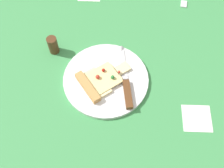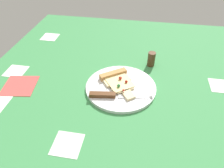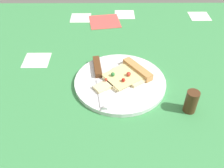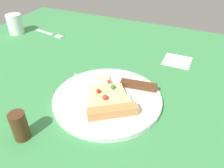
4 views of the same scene
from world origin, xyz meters
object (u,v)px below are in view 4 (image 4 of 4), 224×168
object	(u,v)px
pizza_slice	(109,101)
knife	(122,83)
plate	(107,99)
pepper_shaker	(20,126)
drinking_glass	(15,24)
fork	(50,34)

from	to	relation	value
pizza_slice	knife	world-z (taller)	pizza_slice
plate	knife	xyz separation A→B (cm)	(-6.69, 1.53, 1.26)
plate	pepper_shaker	size ratio (longest dim) A/B	4.19
plate	pizza_slice	size ratio (longest dim) A/B	1.53
drinking_glass	fork	world-z (taller)	drinking_glass
plate	drinking_glass	size ratio (longest dim) A/B	3.56
pizza_slice	fork	distance (cm)	53.44
drinking_glass	pizza_slice	bearing A→B (deg)	63.94
knife	pepper_shaker	xyz separation A→B (cm)	(25.63, -13.11, 1.48)
knife	drinking_glass	size ratio (longest dim) A/B	3.00
drinking_glass	pepper_shaker	world-z (taller)	drinking_glass
pizza_slice	knife	distance (cm)	8.79
drinking_glass	pepper_shaker	distance (cm)	62.17
pepper_shaker	knife	bearing A→B (deg)	152.91
pizza_slice	fork	bearing A→B (deg)	107.13
drinking_glass	fork	bearing A→B (deg)	108.52
plate	fork	xyz separation A→B (cm)	(-30.22, -41.02, -0.26)
pizza_slice	drinking_glass	world-z (taller)	drinking_glass
pizza_slice	knife	bearing A→B (deg)	54.16
plate	pepper_shaker	world-z (taller)	pepper_shaker
plate	drinking_glass	distance (cm)	60.75
knife	drinking_glass	world-z (taller)	drinking_glass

